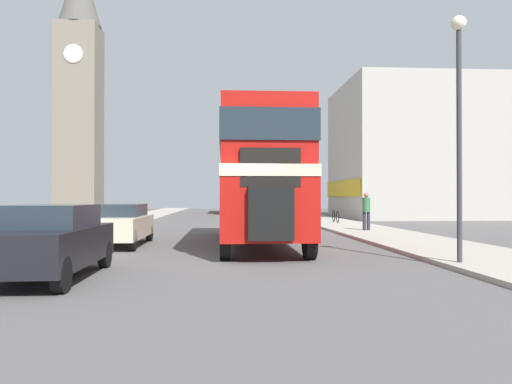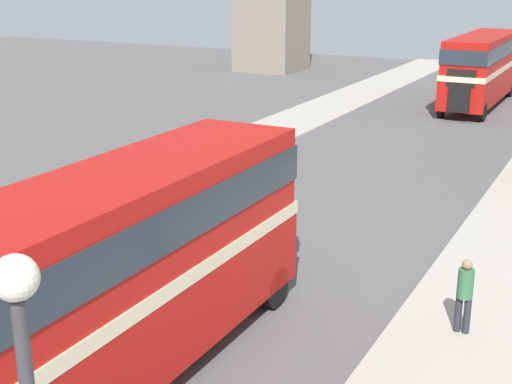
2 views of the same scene
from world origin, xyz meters
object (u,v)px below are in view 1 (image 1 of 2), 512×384
object	(u,v)px
pedestrian_walking	(366,209)
bicycle_on_pavement	(336,216)
bus_distant	(234,189)
street_lamp	(459,100)
car_parked_mid	(119,224)
car_parked_near	(46,241)
church_tower	(79,80)
double_decker_bus	(256,172)

from	to	relation	value
pedestrian_walking	bicycle_on_pavement	bearing A→B (deg)	88.22
bus_distant	street_lamp	xyz separation A→B (m)	(4.39, -40.83, 1.43)
car_parked_mid	street_lamp	xyz separation A→B (m)	(9.16, -5.91, 3.21)
car_parked_near	street_lamp	xyz separation A→B (m)	(9.19, 1.04, 3.18)
pedestrian_walking	church_tower	distance (m)	47.24
car_parked_near	pedestrian_walking	world-z (taller)	pedestrian_walking
bus_distant	church_tower	size ratio (longest dim) A/B	0.36
bicycle_on_pavement	street_lamp	world-z (taller)	street_lamp
bus_distant	car_parked_near	bearing A→B (deg)	-96.54
car_parked_mid	pedestrian_walking	xyz separation A→B (m)	(10.28, 5.62, 0.37)
car_parked_mid	church_tower	distance (m)	48.10
street_lamp	car_parked_near	bearing A→B (deg)	-173.56
car_parked_near	pedestrian_walking	bearing A→B (deg)	50.62
double_decker_bus	car_parked_near	xyz separation A→B (m)	(-4.78, -7.38, -1.80)
bicycle_on_pavement	church_tower	size ratio (longest dim) A/B	0.06
street_lamp	church_tower	bearing A→B (deg)	114.76
double_decker_bus	car_parked_mid	world-z (taller)	double_decker_bus
car_parked_mid	street_lamp	distance (m)	11.36
bicycle_on_pavement	church_tower	distance (m)	41.89
bus_distant	car_parked_mid	world-z (taller)	bus_distant
double_decker_bus	street_lamp	size ratio (longest dim) A/B	1.90
bus_distant	car_parked_mid	distance (m)	35.28
bicycle_on_pavement	street_lamp	size ratio (longest dim) A/B	0.30
street_lamp	pedestrian_walking	bearing A→B (deg)	84.42
street_lamp	bus_distant	bearing A→B (deg)	96.14
pedestrian_walking	church_tower	world-z (taller)	church_tower
car_parked_mid	double_decker_bus	bearing A→B (deg)	5.18
pedestrian_walking	bicycle_on_pavement	xyz separation A→B (m)	(0.23, 7.39, -0.63)
bus_distant	car_parked_mid	size ratio (longest dim) A/B	2.46
car_parked_mid	pedestrian_walking	size ratio (longest dim) A/B	2.54
church_tower	double_decker_bus	bearing A→B (deg)	-66.89
bus_distant	pedestrian_walking	bearing A→B (deg)	-79.33
double_decker_bus	bus_distant	world-z (taller)	double_decker_bus
double_decker_bus	car_parked_mid	distance (m)	5.11
pedestrian_walking	church_tower	xyz separation A→B (m)	(-23.96, 37.98, 14.65)
car_parked_mid	pedestrian_walking	distance (m)	11.72
bus_distant	pedestrian_walking	distance (m)	29.84
car_parked_mid	bicycle_on_pavement	distance (m)	16.73
car_parked_near	bicycle_on_pavement	bearing A→B (deg)	62.15
pedestrian_walking	car_parked_near	bearing A→B (deg)	-129.38
double_decker_bus	bus_distant	bearing A→B (deg)	89.98
car_parked_near	church_tower	distance (m)	54.47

